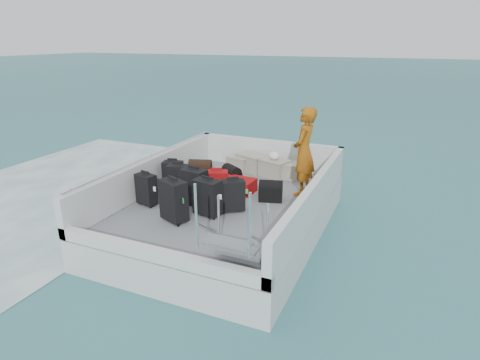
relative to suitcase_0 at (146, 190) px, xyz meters
The scene contains 24 objects.
ground 1.80m from the suitcase_0, 29.54° to the left, with size 160.00×160.00×0.00m, color #1B575F.
wake_foam 3.66m from the suitcase_0, 167.55° to the left, with size 10.00×10.00×0.00m, color white.
ferry_hull 1.67m from the suitcase_0, 29.54° to the left, with size 3.60×5.00×0.60m, color silver.
deck 1.58m from the suitcase_0, 29.54° to the left, with size 3.30×4.70×0.02m, color gray.
deck_fittings 1.75m from the suitcase_0, 14.64° to the left, with size 3.60×5.00×0.90m.
suitcase_0 is the anchor object (origin of this frame).
suitcase_1 0.72m from the suitcase_0, 63.85° to the left, with size 0.44×0.25×0.66m, color black.
suitcase_2 0.98m from the suitcase_0, 91.47° to the left, with size 0.41×0.25×0.60m, color black.
suitcase_3 0.96m from the suitcase_0, 24.53° to the right, with size 0.49×0.29×0.75m, color black.
suitcase_4 0.91m from the suitcase_0, 25.34° to the left, with size 0.48×0.28×0.71m, color black.
suitcase_5 1.35m from the suitcase_0, 33.91° to the left, with size 0.43×0.26×0.60m, color maroon.
suitcase_6 1.29m from the suitcase_0, ahead, with size 0.49×0.29×0.67m, color black.
suitcase_7 1.69m from the suitcase_0, 13.50° to the left, with size 0.43×0.25×0.60m, color black.
suitcase_8 1.89m from the suitcase_0, 46.01° to the left, with size 0.47×0.71×0.28m, color maroon.
duffel_0 1.88m from the suitcase_0, 85.84° to the left, with size 0.52×0.30×0.32m, color black, non-canonical shape.
duffel_1 2.02m from the suitcase_0, 60.80° to the left, with size 0.43×0.30×0.32m, color black, non-canonical shape.
duffel_2 2.42m from the suitcase_0, 29.15° to the left, with size 0.46×0.30×0.32m, color black, non-canonical shape.
crate_0 2.82m from the suitcase_0, 74.89° to the left, with size 0.52×0.36×0.31m, color #A7A492.
crate_1 2.97m from the suitcase_0, 69.11° to the left, with size 0.64×0.44×0.39m, color #A7A492.
crate_2 3.10m from the suitcase_0, 57.17° to the left, with size 0.62×0.43×0.37m, color #A7A492.
crate_3 3.36m from the suitcase_0, 51.17° to the left, with size 0.55×0.38×0.33m, color #A7A492.
yellow_bag 3.53m from the suitcase_0, 53.46° to the left, with size 0.28×0.26×0.22m, color yellow.
white_bag 3.10m from the suitcase_0, 57.17° to the left, with size 0.24×0.24×0.18m, color white.
passenger 3.19m from the suitcase_0, 34.42° to the left, with size 0.66×0.43×1.80m, color orange.
Camera 1 is at (3.16, -6.60, 3.67)m, focal length 30.00 mm.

